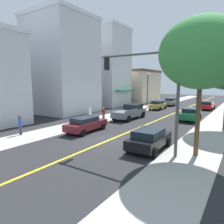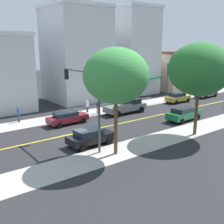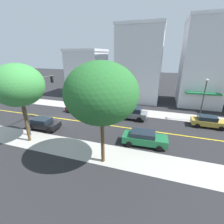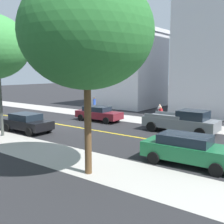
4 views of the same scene
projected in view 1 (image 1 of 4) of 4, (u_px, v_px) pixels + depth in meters
The scene contains 22 objects.
ground_plane at pixel (108, 141), 16.39m from camera, with size 140.00×140.00×0.00m, color #262628.
sidewalk_left at pixel (54, 130), 19.89m from camera, with size 3.38×126.00×0.01m, color #ADA8A0.
sidewalk_right at pixel (191, 156), 12.90m from camera, with size 3.38×126.00×0.01m, color #ADA8A0.
road_centerline_stripe at pixel (108, 141), 16.39m from camera, with size 0.20×126.00×0.00m, color yellow.
tan_rowhouse at pixel (62, 65), 31.32m from camera, with size 9.21×8.81×14.54m.
corner_shop_building at pixel (105, 67), 40.70m from camera, with size 9.60×7.46×15.32m.
pale_office_building at pixel (130, 86), 50.00m from camera, with size 12.04×11.06×7.53m.
street_tree_left_near at pixel (202, 53), 12.18m from camera, with size 5.09×5.09×8.54m.
fire_hydrant at pixel (67, 127), 19.70m from camera, with size 0.44×0.24×0.77m.
parking_meter at pixel (103, 114), 24.60m from camera, with size 0.12×0.18×1.38m.
traffic_light_mast at pixel (152, 82), 13.19m from camera, with size 5.78×0.32×6.93m.
street_lamp at pixel (147, 87), 35.18m from camera, with size 0.70×0.36×6.20m.
red_sedan_right_curb at pixel (208, 105), 35.29m from camera, with size 2.06×4.57×1.44m.
black_sedan_right_curb at pixel (149, 139), 14.16m from camera, with size 2.13×4.25×1.45m.
maroon_sedan_left_curb at pixel (86, 124), 19.22m from camera, with size 2.09×4.65×1.43m.
grey_sedan_left_curb at pixel (171, 102), 41.30m from camera, with size 2.18×4.57×1.54m.
green_sedan_right_curb at pixel (191, 114), 25.09m from camera, with size 2.22×4.80×1.55m.
gold_sedan_left_curb at pixel (158, 105), 35.28m from camera, with size 1.97×4.18×1.55m.
grey_pickup_truck at pixel (130, 112), 26.19m from camera, with size 2.32×5.75×1.84m.
pedestrian_blue_shirt at pixel (20, 124), 18.10m from camera, with size 0.31×0.31×1.80m.
pedestrian_white_shirt at pixel (90, 114), 25.01m from camera, with size 0.36×0.36×1.64m.
pedestrian_red_shirt at pixel (104, 114), 24.91m from camera, with size 0.38×0.38×1.66m.
Camera 1 is at (9.05, -13.07, 4.63)m, focal length 32.64 mm.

